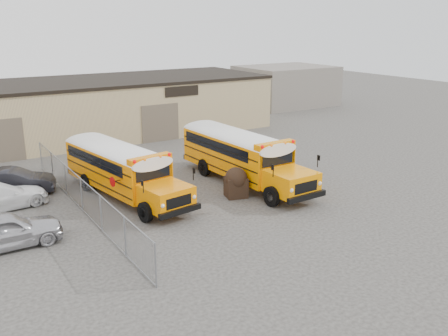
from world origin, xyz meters
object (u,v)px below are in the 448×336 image
school_bus_right (187,134)px  car_white (1,197)px  school_bus_left (73,146)px  tarp_bundle (236,182)px  car_silver (6,230)px  car_dark (13,181)px

school_bus_right → car_white: 13.44m
school_bus_left → car_white: school_bus_left is taller
tarp_bundle → car_silver: 11.89m
car_dark → school_bus_right: bearing=-64.0°
school_bus_right → car_silver: size_ratio=2.29×
school_bus_left → car_dark: 4.90m
tarp_bundle → car_dark: 12.49m
tarp_bundle → school_bus_left: bearing=123.1°
tarp_bundle → car_silver: (-11.89, -0.18, -0.07)m
car_silver → car_dark: size_ratio=1.05×
school_bus_left → school_bus_right: school_bus_right is taller
car_white → tarp_bundle: bearing=-122.8°
car_dark → school_bus_left: bearing=-40.9°
school_bus_left → car_dark: school_bus_left is taller
car_silver → school_bus_right: bearing=-57.2°
school_bus_left → school_bus_right: (7.70, -0.90, 0.10)m
school_bus_right → car_dark: bearing=-172.5°
school_bus_right → tarp_bundle: school_bus_right is taller
car_dark → car_silver: bearing=-173.7°
tarp_bundle → car_dark: bearing=145.7°
school_bus_left → car_dark: bearing=-149.4°
school_bus_right → car_dark: school_bus_right is taller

